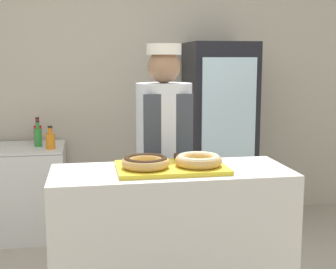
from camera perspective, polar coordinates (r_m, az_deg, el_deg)
wall_back at (r=4.62m, az=-4.44°, el=6.44°), size 8.00×0.06×2.70m
display_counter at (r=2.72m, az=0.38°, el=-14.22°), size 1.31×0.52×0.96m
serving_tray at (r=2.57m, az=0.39°, el=-4.05°), size 0.59×0.39×0.02m
donut_chocolate_glaze at (r=2.50m, az=-2.75°, el=-3.33°), size 0.26×0.26×0.06m
donut_light_glaze at (r=2.56m, az=3.73°, el=-3.08°), size 0.26×0.26×0.06m
brownie_back_left at (r=2.69m, az=-1.96°, el=-2.86°), size 0.07×0.07×0.03m
brownie_back_right at (r=2.71m, az=1.62°, el=-2.73°), size 0.07×0.07×0.03m
baker_person at (r=3.17m, az=-0.47°, el=-3.34°), size 0.37×0.37×1.66m
beverage_fridge at (r=4.43m, az=6.18°, el=-0.07°), size 0.59×0.63×1.72m
chest_freezer at (r=4.41m, az=-19.07°, el=-6.58°), size 1.02×0.65×0.80m
bottle_green at (r=4.27m, az=-15.56°, el=-0.24°), size 0.07×0.07×0.23m
bottle_orange at (r=4.12m, az=-14.14°, el=-0.68°), size 0.08×0.08×0.20m
bottle_red at (r=4.46m, az=-15.59°, el=0.18°), size 0.07×0.07×0.24m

